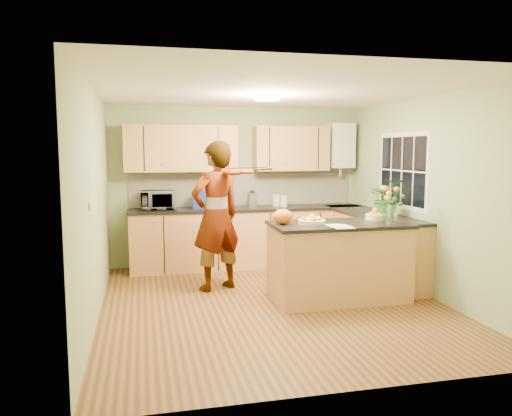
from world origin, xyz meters
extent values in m
plane|color=#533117|center=(0.00, 0.00, 0.00)|extent=(4.50, 4.50, 0.00)
cube|color=white|center=(0.00, 0.00, 2.50)|extent=(4.00, 4.50, 0.02)
cube|color=#97A777|center=(0.00, 2.25, 1.25)|extent=(4.00, 0.02, 2.50)
cube|color=#97A777|center=(0.00, -2.25, 1.25)|extent=(4.00, 0.02, 2.50)
cube|color=#97A777|center=(-2.00, 0.00, 1.25)|extent=(0.02, 4.50, 2.50)
cube|color=#97A777|center=(2.00, 0.00, 1.25)|extent=(0.02, 4.50, 2.50)
cube|color=tan|center=(0.10, 1.95, 0.45)|extent=(3.60, 0.60, 0.90)
cube|color=black|center=(0.10, 1.94, 0.92)|extent=(3.64, 0.62, 0.04)
cube|color=tan|center=(1.70, 0.85, 0.45)|extent=(0.60, 2.20, 0.90)
cube|color=black|center=(1.69, 0.85, 0.92)|extent=(0.62, 2.24, 0.04)
cube|color=white|center=(0.10, 2.23, 1.20)|extent=(3.60, 0.02, 0.52)
cube|color=tan|center=(-0.90, 2.08, 1.85)|extent=(1.70, 0.34, 0.70)
cube|color=tan|center=(0.85, 2.08, 1.85)|extent=(1.20, 0.34, 0.70)
cube|color=silver|center=(1.70, 2.09, 1.90)|extent=(0.40, 0.30, 0.72)
cylinder|color=#B7B8BC|center=(1.70, 2.09, 1.50)|extent=(0.06, 0.06, 0.20)
cube|color=silver|center=(1.99, 0.60, 1.55)|extent=(0.01, 1.30, 1.05)
cube|color=black|center=(1.99, 0.60, 1.55)|extent=(0.01, 1.18, 0.92)
cube|color=silver|center=(-1.99, -0.60, 1.30)|extent=(0.02, 0.09, 0.09)
cylinder|color=#FFEABF|center=(0.00, 0.30, 2.46)|extent=(0.30, 0.30, 0.06)
cylinder|color=silver|center=(0.00, 0.30, 2.49)|extent=(0.10, 0.10, 0.02)
cube|color=tan|center=(0.84, 0.01, 0.46)|extent=(1.62, 0.81, 0.91)
cube|color=black|center=(0.84, 0.01, 0.93)|extent=(1.66, 0.85, 0.04)
cylinder|color=beige|center=(0.49, 0.01, 0.98)|extent=(0.33, 0.33, 0.05)
cylinder|color=beige|center=(1.39, 0.16, 0.99)|extent=(0.24, 0.24, 0.07)
cylinder|color=silver|center=(1.44, -0.17, 1.06)|extent=(0.11, 0.11, 0.23)
ellipsoid|color=#FF6015|center=(0.14, 0.06, 1.04)|extent=(0.25, 0.21, 0.18)
cube|color=white|center=(0.74, -0.29, 0.96)|extent=(0.23, 0.32, 0.01)
imported|color=#E6AC8D|center=(-0.56, 0.77, 0.97)|extent=(0.84, 0.72, 1.95)
imported|color=silver|center=(-1.26, 1.98, 1.08)|extent=(0.51, 0.35, 0.28)
cube|color=navy|center=(-0.56, 1.94, 1.07)|extent=(0.38, 0.32, 0.26)
cylinder|color=#B7B8BC|center=(0.19, 1.97, 1.05)|extent=(0.16, 0.16, 0.22)
sphere|color=black|center=(0.19, 1.97, 1.20)|extent=(0.08, 0.08, 0.08)
cylinder|color=beige|center=(0.58, 1.99, 1.03)|extent=(0.12, 0.12, 0.19)
cylinder|color=silver|center=(0.70, 1.93, 1.03)|extent=(0.13, 0.13, 0.17)
imported|color=#286A23|center=(1.70, 0.46, 1.20)|extent=(0.57, 0.54, 0.51)
camera|label=1|loc=(-1.49, -5.62, 1.85)|focal=35.00mm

